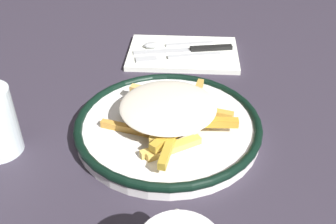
# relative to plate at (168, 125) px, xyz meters

# --- Properties ---
(ground_plane) EXTENTS (2.60, 2.60, 0.00)m
(ground_plane) POSITION_rel_plate_xyz_m (0.00, 0.00, -0.01)
(ground_plane) COLOR #322C39
(plate) EXTENTS (0.29, 0.29, 0.03)m
(plate) POSITION_rel_plate_xyz_m (0.00, 0.00, 0.00)
(plate) COLOR white
(plate) RESTS_ON ground_plane
(fries_heap) EXTENTS (0.21, 0.21, 0.04)m
(fries_heap) POSITION_rel_plate_xyz_m (-0.00, -0.00, 0.03)
(fries_heap) COLOR #EEC951
(fries_heap) RESTS_ON plate
(napkin) EXTENTS (0.17, 0.24, 0.01)m
(napkin) POSITION_rel_plate_xyz_m (0.26, -0.04, -0.01)
(napkin) COLOR white
(napkin) RESTS_ON ground_plane
(fork) EXTENTS (0.04, 0.18, 0.01)m
(fork) POSITION_rel_plate_xyz_m (0.23, -0.02, -0.00)
(fork) COLOR silver
(fork) RESTS_ON napkin
(knife) EXTENTS (0.04, 0.21, 0.01)m
(knife) POSITION_rel_plate_xyz_m (0.26, -0.06, -0.00)
(knife) COLOR black
(knife) RESTS_ON napkin
(spoon) EXTENTS (0.03, 0.15, 0.01)m
(spoon) POSITION_rel_plate_xyz_m (0.29, -0.00, 0.00)
(spoon) COLOR silver
(spoon) RESTS_ON napkin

